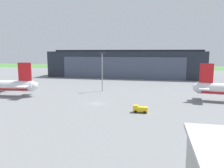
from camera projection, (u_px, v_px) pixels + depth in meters
The scene contains 5 objects.
ground_plane at pixel (96, 104), 75.96m from camera, with size 440.00×440.00×0.00m, color slate.
grass_field_strip at pixel (140, 67), 255.68m from camera, with size 440.00×56.00×0.08m, color #468634.
maintenance_hangar at pixel (126, 64), 160.74m from camera, with size 107.40×35.58×19.37m.
fuel_bowser at pixel (140, 109), 64.59m from camera, with size 4.34×2.19×2.15m.
apron_light_mast at pixel (102, 68), 98.80m from camera, with size 2.40×0.50×17.74m.
Camera 1 is at (20.77, -71.40, 17.87)m, focal length 34.89 mm.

